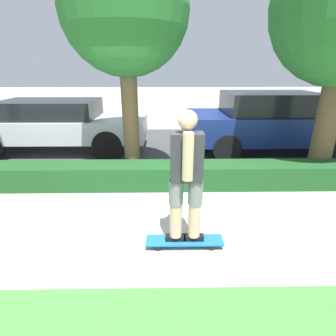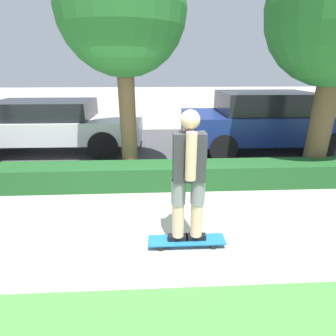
{
  "view_description": "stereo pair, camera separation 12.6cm",
  "coord_description": "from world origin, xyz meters",
  "px_view_note": "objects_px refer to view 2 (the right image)",
  "views": [
    {
      "loc": [
        0.08,
        -3.14,
        2.2
      ],
      "look_at": [
        0.13,
        0.6,
        0.77
      ],
      "focal_mm": 28.0,
      "sensor_mm": 36.0,
      "label": 1
    },
    {
      "loc": [
        -0.05,
        -3.14,
        2.2
      ],
      "look_at": [
        0.13,
        0.6,
        0.77
      ],
      "focal_mm": 28.0,
      "sensor_mm": 36.0,
      "label": 2
    }
  ],
  "objects_px": {
    "skateboard": "(187,240)",
    "skater_person": "(189,176)",
    "tree_mid": "(122,11)",
    "parked_car_middle": "(266,121)",
    "parked_car_front": "(51,125)"
  },
  "relations": [
    {
      "from": "tree_mid",
      "to": "parked_car_front",
      "type": "distance_m",
      "value": 3.8
    },
    {
      "from": "skater_person",
      "to": "parked_car_front",
      "type": "height_order",
      "value": "skater_person"
    },
    {
      "from": "tree_mid",
      "to": "parked_car_middle",
      "type": "distance_m",
      "value": 4.61
    },
    {
      "from": "parked_car_middle",
      "to": "parked_car_front",
      "type": "bearing_deg",
      "value": 178.4
    },
    {
      "from": "tree_mid",
      "to": "parked_car_front",
      "type": "xyz_separation_m",
      "value": [
        -2.28,
        1.94,
        -2.34
      ]
    },
    {
      "from": "skateboard",
      "to": "parked_car_middle",
      "type": "bearing_deg",
      "value": 57.43
    },
    {
      "from": "skater_person",
      "to": "parked_car_middle",
      "type": "distance_m",
      "value": 4.94
    },
    {
      "from": "parked_car_middle",
      "to": "skater_person",
      "type": "bearing_deg",
      "value": -122.97
    },
    {
      "from": "skateboard",
      "to": "tree_mid",
      "type": "relative_size",
      "value": 0.24
    },
    {
      "from": "skater_person",
      "to": "tree_mid",
      "type": "bearing_deg",
      "value": 111.5
    },
    {
      "from": "skater_person",
      "to": "parked_car_front",
      "type": "bearing_deg",
      "value": 126.77
    },
    {
      "from": "skateboard",
      "to": "tree_mid",
      "type": "xyz_separation_m",
      "value": [
        -0.92,
        2.34,
        3.03
      ]
    },
    {
      "from": "skateboard",
      "to": "skater_person",
      "type": "relative_size",
      "value": 0.6
    },
    {
      "from": "skater_person",
      "to": "parked_car_middle",
      "type": "relative_size",
      "value": 0.37
    },
    {
      "from": "tree_mid",
      "to": "parked_car_front",
      "type": "height_order",
      "value": "tree_mid"
    }
  ]
}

